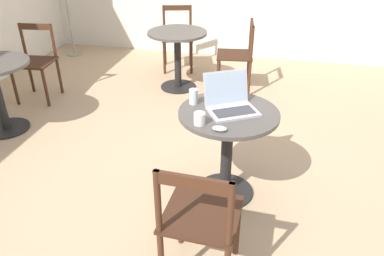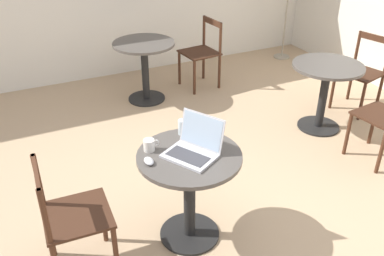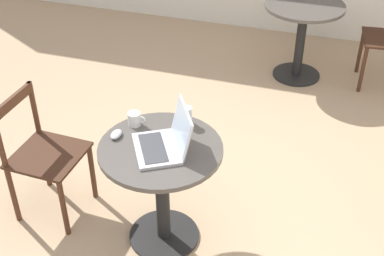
{
  "view_description": "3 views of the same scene",
  "coord_description": "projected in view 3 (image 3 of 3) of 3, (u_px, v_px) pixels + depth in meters",
  "views": [
    {
      "loc": [
        -2.62,
        -0.41,
        1.95
      ],
      "look_at": [
        -0.24,
        0.13,
        0.57
      ],
      "focal_mm": 35.0,
      "sensor_mm": 36.0,
      "label": 1
    },
    {
      "loc": [
        -1.26,
        -2.36,
        2.35
      ],
      "look_at": [
        0.01,
        0.33,
        0.64
      ],
      "focal_mm": 40.0,
      "sensor_mm": 36.0,
      "label": 2
    },
    {
      "loc": [
        0.68,
        -2.42,
        2.61
      ],
      "look_at": [
        -0.18,
        0.32,
        0.57
      ],
      "focal_mm": 50.0,
      "sensor_mm": 36.0,
      "label": 3
    }
  ],
  "objects": [
    {
      "name": "mouse",
      "position": [
        116.0,
        134.0,
        3.16
      ],
      "size": [
        0.06,
        0.1,
        0.03
      ],
      "color": "#B7B7BC",
      "rests_on": "cafe_table_near"
    },
    {
      "name": "drinking_glass",
      "position": [
        187.0,
        116.0,
        3.25
      ],
      "size": [
        0.07,
        0.07,
        0.11
      ],
      "color": "silver",
      "rests_on": "cafe_table_near"
    },
    {
      "name": "ground_plane",
      "position": [
        204.0,
        229.0,
        3.56
      ],
      "size": [
        16.0,
        16.0,
        0.0
      ],
      "primitive_type": "plane",
      "color": "tan"
    },
    {
      "name": "mug",
      "position": [
        135.0,
        119.0,
        3.25
      ],
      "size": [
        0.11,
        0.08,
        0.08
      ],
      "color": "silver",
      "rests_on": "cafe_table_near"
    },
    {
      "name": "chair_near_left",
      "position": [
        43.0,
        155.0,
        3.48
      ],
      "size": [
        0.45,
        0.45,
        0.87
      ],
      "color": "#472819",
      "rests_on": "ground_plane"
    },
    {
      "name": "cafe_table_far",
      "position": [
        302.0,
        25.0,
        4.94
      ],
      "size": [
        0.73,
        0.73,
        0.73
      ],
      "color": "black",
      "rests_on": "ground_plane"
    },
    {
      "name": "laptop",
      "position": [
        165.0,
        142.0,
        3.04
      ],
      "size": [
        0.43,
        0.44,
        0.26
      ],
      "color": "#B7B7BC",
      "rests_on": "cafe_table_near"
    },
    {
      "name": "cafe_table_near",
      "position": [
        162.0,
        174.0,
        3.2
      ],
      "size": [
        0.73,
        0.73,
        0.73
      ],
      "color": "black",
      "rests_on": "ground_plane"
    }
  ]
}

